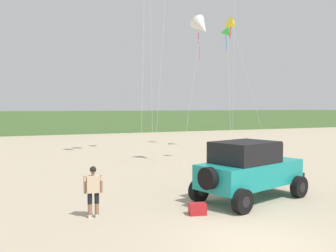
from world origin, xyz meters
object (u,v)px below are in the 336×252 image
kite_yellow_diamond (228,33)px  kite_orange_streamer (201,27)px  jeep (249,169)px  kite_purple_stunt (233,25)px  person_watching (93,189)px  cooler_box (198,209)px

kite_yellow_diamond → kite_orange_streamer: bearing=-131.3°
jeep → kite_yellow_diamond: (8.40, 15.32, 8.58)m
kite_yellow_diamond → kite_purple_stunt: bearing=-119.5°
kite_orange_streamer → kite_yellow_diamond: 9.42m
kite_orange_streamer → kite_yellow_diamond: size_ratio=0.88×
kite_yellow_diamond → kite_purple_stunt: size_ratio=1.13×
jeep → kite_orange_streamer: size_ratio=0.54×
person_watching → kite_yellow_diamond: bearing=46.9°
cooler_box → kite_yellow_diamond: (11.12, 16.32, 9.59)m
jeep → cooler_box: bearing=-159.7°
jeep → person_watching: bearing=-179.9°
person_watching → kite_yellow_diamond: size_ratio=0.16×
cooler_box → kite_orange_streamer: kite_orange_streamer is taller
person_watching → kite_orange_streamer: size_ratio=0.18×
jeep → kite_purple_stunt: kite_purple_stunt is taller
cooler_box → jeep: bearing=32.6°
cooler_box → kite_purple_stunt: (7.21, 9.40, 8.54)m
kite_purple_stunt → person_watching: bearing=-141.2°
cooler_box → kite_orange_streamer: 13.38m
cooler_box → kite_yellow_diamond: size_ratio=0.05×
kite_yellow_diamond → kite_purple_stunt: 8.02m
kite_orange_streamer → kite_purple_stunt: size_ratio=1.00×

